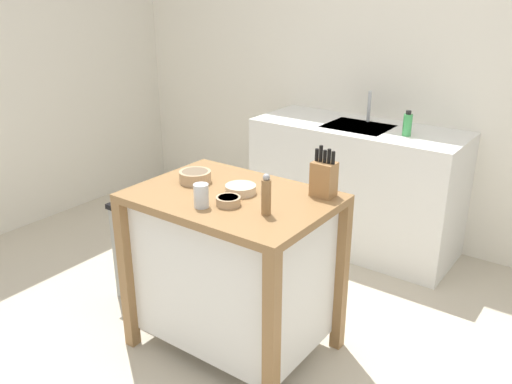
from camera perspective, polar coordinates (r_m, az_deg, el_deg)
name	(u,v)px	position (r m, az deg, el deg)	size (l,w,h in m)	color
ground_plane	(235,373)	(2.88, -2.22, -18.60)	(6.04, 6.04, 0.00)	#BCB29E
wall_back	(409,65)	(4.03, 15.96, 12.78)	(5.04, 0.10, 2.60)	silver
wall_left	(33,58)	(4.63, -22.58, 13.03)	(0.10, 2.62, 2.60)	silver
kitchen_island	(233,265)	(2.79, -2.43, -7.69)	(0.97, 0.70, 0.88)	olive
knife_block	(324,178)	(2.59, 7.20, 1.50)	(0.11, 0.09, 0.25)	#9E7042
bowl_ceramic_small	(195,176)	(2.79, -6.48, 1.66)	(0.16, 0.16, 0.06)	tan
bowl_stoneware_deep	(241,189)	(2.63, -1.64, 0.33)	(0.15, 0.15, 0.04)	beige
bowl_ceramic_wide	(228,201)	(2.49, -2.96, -0.93)	(0.12, 0.12, 0.04)	tan
drinking_cup	(201,196)	(2.47, -5.83, -0.39)	(0.07, 0.07, 0.11)	silver
pepper_grinder	(266,195)	(2.36, 1.09, -0.36)	(0.04, 0.04, 0.19)	olive
trash_bin	(148,251)	(3.36, -11.41, -6.15)	(0.36, 0.28, 0.63)	gray
sink_counter	(355,186)	(3.99, 10.45, 0.62)	(1.48, 0.60, 0.91)	silver
sink_faucet	(369,106)	(3.95, 11.90, 8.86)	(0.02, 0.02, 0.22)	#B7BCC1
bottle_spray_cleaner	(407,124)	(3.65, 15.76, 6.93)	(0.06, 0.06, 0.17)	green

